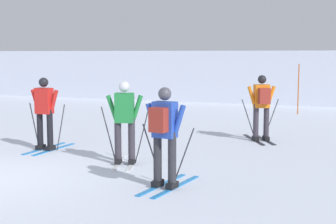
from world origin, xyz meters
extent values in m
cube|color=silver|center=(0.00, 18.74, 1.19)|extent=(80.00, 8.21, 2.38)
cube|color=#237AC6|center=(-0.71, 2.68, 0.01)|extent=(0.15, 1.60, 0.02)
cube|color=#237AC6|center=(-0.43, 2.67, 0.01)|extent=(0.15, 1.60, 0.02)
cube|color=black|center=(-0.72, 2.53, 0.07)|extent=(0.13, 0.26, 0.10)
cube|color=black|center=(-0.44, 2.52, 0.07)|extent=(0.13, 0.26, 0.10)
cylinder|color=black|center=(-0.72, 2.53, 0.55)|extent=(0.14, 0.14, 0.85)
cylinder|color=black|center=(-0.44, 2.52, 0.55)|extent=(0.14, 0.14, 0.85)
cube|color=red|center=(-0.58, 2.53, 1.17)|extent=(0.39, 0.25, 0.60)
cylinder|color=red|center=(-0.83, 2.56, 1.16)|extent=(0.26, 0.10, 0.55)
cylinder|color=red|center=(-0.33, 2.54, 1.16)|extent=(0.26, 0.10, 0.55)
sphere|color=black|center=(-0.58, 2.53, 1.60)|extent=(0.22, 0.22, 0.22)
cylinder|color=#38383D|center=(-0.95, 2.64, 0.55)|extent=(0.26, 0.03, 1.10)
cylinder|color=#38383D|center=(-0.20, 2.61, 0.55)|extent=(0.26, 0.03, 1.10)
cube|color=black|center=(3.74, 5.63, 0.01)|extent=(0.84, 1.45, 0.02)
cube|color=black|center=(3.99, 5.76, 0.01)|extent=(0.84, 1.45, 0.02)
cube|color=black|center=(3.81, 5.49, 0.07)|extent=(0.23, 0.29, 0.10)
cube|color=black|center=(4.06, 5.63, 0.07)|extent=(0.23, 0.29, 0.10)
cylinder|color=#38333D|center=(3.81, 5.49, 0.55)|extent=(0.14, 0.14, 0.85)
cylinder|color=#38333D|center=(4.06, 5.63, 0.55)|extent=(0.14, 0.14, 0.85)
cube|color=orange|center=(3.93, 5.56, 1.17)|extent=(0.45, 0.39, 0.60)
cylinder|color=orange|center=(3.70, 5.46, 1.16)|extent=(0.27, 0.20, 0.55)
cylinder|color=orange|center=(4.15, 5.70, 1.16)|extent=(0.27, 0.20, 0.55)
sphere|color=black|center=(3.93, 5.56, 1.60)|extent=(0.22, 0.22, 0.22)
cylinder|color=#38383D|center=(3.62, 5.51, 0.54)|extent=(0.37, 0.21, 1.09)
cylinder|color=#38383D|center=(4.15, 5.79, 0.54)|extent=(0.37, 0.21, 1.09)
cube|color=maroon|center=(4.03, 5.38, 1.19)|extent=(0.33, 0.29, 0.40)
cube|color=silver|center=(1.62, 1.95, 0.01)|extent=(0.57, 1.55, 0.02)
cube|color=silver|center=(1.89, 2.04, 0.01)|extent=(0.57, 1.55, 0.02)
cube|color=black|center=(1.67, 1.81, 0.07)|extent=(0.19, 0.28, 0.10)
cube|color=black|center=(1.94, 1.89, 0.07)|extent=(0.19, 0.28, 0.10)
cylinder|color=#38333D|center=(1.67, 1.81, 0.55)|extent=(0.14, 0.14, 0.85)
cylinder|color=#38333D|center=(1.94, 1.89, 0.55)|extent=(0.14, 0.14, 0.85)
cube|color=#23843D|center=(1.80, 1.85, 1.17)|extent=(0.44, 0.34, 0.60)
cylinder|color=#23843D|center=(1.56, 1.79, 1.16)|extent=(0.27, 0.16, 0.55)
cylinder|color=#23843D|center=(2.03, 1.95, 1.16)|extent=(0.27, 0.16, 0.55)
sphere|color=silver|center=(1.80, 1.85, 1.60)|extent=(0.22, 0.22, 0.22)
cylinder|color=#38383D|center=(1.44, 1.84, 0.59)|extent=(0.31, 0.12, 1.18)
cylinder|color=#38383D|center=(2.10, 2.05, 0.59)|extent=(0.31, 0.12, 1.18)
cube|color=#237AC6|center=(3.09, 0.63, 0.01)|extent=(0.33, 1.60, 0.02)
cube|color=#237AC6|center=(3.37, 0.59, 0.01)|extent=(0.33, 1.60, 0.02)
cube|color=black|center=(3.07, 0.48, 0.07)|extent=(0.16, 0.27, 0.10)
cube|color=black|center=(3.34, 0.44, 0.07)|extent=(0.16, 0.27, 0.10)
cylinder|color=#2D2D33|center=(3.07, 0.48, 0.55)|extent=(0.14, 0.14, 0.85)
cylinder|color=#2D2D33|center=(3.34, 0.44, 0.55)|extent=(0.14, 0.14, 0.85)
cube|color=#284CB7|center=(3.21, 0.46, 1.17)|extent=(0.41, 0.29, 0.60)
cylinder|color=#284CB7|center=(2.96, 0.52, 1.16)|extent=(0.27, 0.13, 0.55)
cylinder|color=#284CB7|center=(3.46, 0.44, 1.16)|extent=(0.27, 0.13, 0.55)
sphere|color=#4C4C56|center=(3.21, 0.46, 1.60)|extent=(0.22, 0.22, 0.22)
cylinder|color=#38383D|center=(2.93, 0.60, 0.52)|extent=(0.42, 0.09, 1.06)
cylinder|color=#38383D|center=(3.51, 0.52, 0.52)|extent=(0.42, 0.09, 1.06)
cube|color=maroon|center=(3.18, 0.25, 1.19)|extent=(0.30, 0.22, 0.40)
cylinder|color=#C65614|center=(4.24, 11.70, 0.94)|extent=(0.04, 0.04, 1.87)
camera|label=1|loc=(6.09, -7.11, 2.26)|focal=52.68mm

